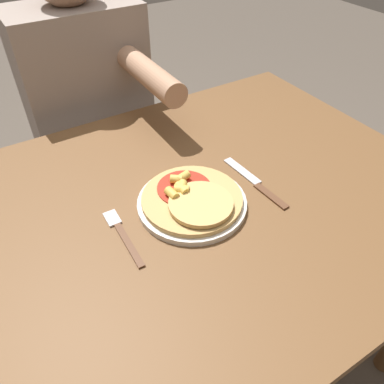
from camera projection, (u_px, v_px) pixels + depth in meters
ground_plane at (188, 353)px, 1.35m from camera, size 8.00×8.00×0.00m
dining_table at (187, 233)px, 0.92m from camera, size 1.25×0.90×0.74m
plate at (192, 203)px, 0.84m from camera, size 0.25×0.25×0.01m
pizza at (192, 198)px, 0.83m from camera, size 0.23×0.23×0.04m
fork at (122, 233)px, 0.78m from camera, size 0.03×0.18×0.00m
knife at (256, 183)px, 0.90m from camera, size 0.03×0.22×0.00m
person_diner at (91, 107)px, 1.29m from camera, size 0.39×0.52×1.19m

